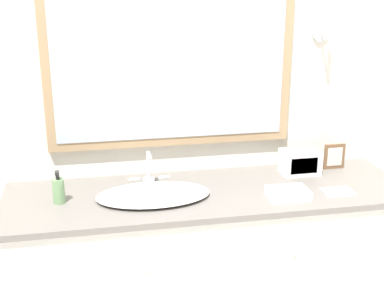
{
  "coord_description": "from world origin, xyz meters",
  "views": [
    {
      "loc": [
        -0.54,
        -2.01,
        1.9
      ],
      "look_at": [
        -0.08,
        0.34,
        1.08
      ],
      "focal_mm": 50.0,
      "sensor_mm": 36.0,
      "label": 1
    }
  ],
  "objects_px": {
    "sink_basin": "(153,194)",
    "appliance_box": "(300,162)",
    "picture_frame": "(334,156)",
    "soap_bottle": "(59,190)"
  },
  "relations": [
    {
      "from": "sink_basin",
      "to": "appliance_box",
      "type": "relative_size",
      "value": 2.68
    },
    {
      "from": "appliance_box",
      "to": "sink_basin",
      "type": "bearing_deg",
      "value": -167.91
    },
    {
      "from": "picture_frame",
      "to": "sink_basin",
      "type": "bearing_deg",
      "value": -168.64
    },
    {
      "from": "sink_basin",
      "to": "picture_frame",
      "type": "xyz_separation_m",
      "value": [
        1.01,
        0.2,
        0.05
      ]
    },
    {
      "from": "soap_bottle",
      "to": "appliance_box",
      "type": "xyz_separation_m",
      "value": [
        1.24,
        0.15,
        0.0
      ]
    },
    {
      "from": "soap_bottle",
      "to": "picture_frame",
      "type": "distance_m",
      "value": 1.46
    },
    {
      "from": "soap_bottle",
      "to": "appliance_box",
      "type": "distance_m",
      "value": 1.25
    },
    {
      "from": "sink_basin",
      "to": "appliance_box",
      "type": "xyz_separation_m",
      "value": [
        0.8,
        0.17,
        0.04
      ]
    },
    {
      "from": "soap_bottle",
      "to": "sink_basin",
      "type": "bearing_deg",
      "value": -3.04
    },
    {
      "from": "picture_frame",
      "to": "appliance_box",
      "type": "bearing_deg",
      "value": -171.47
    }
  ]
}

